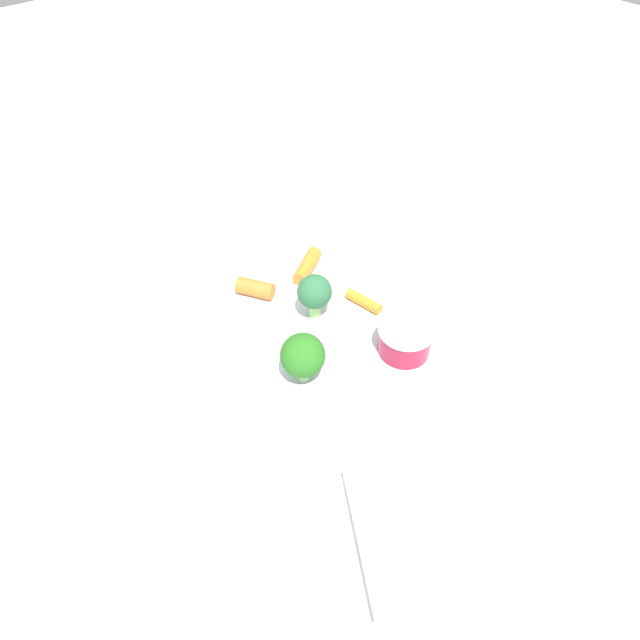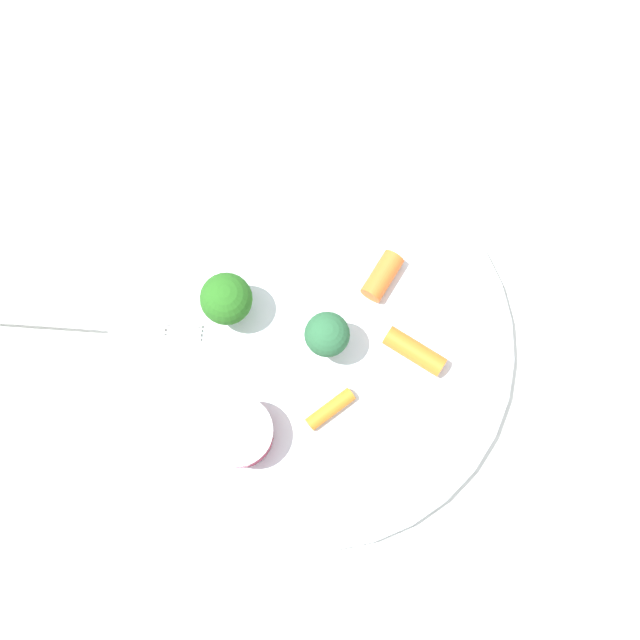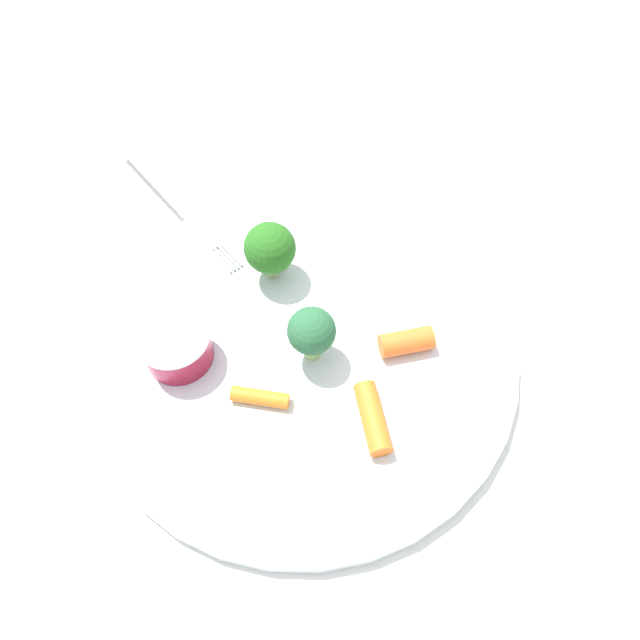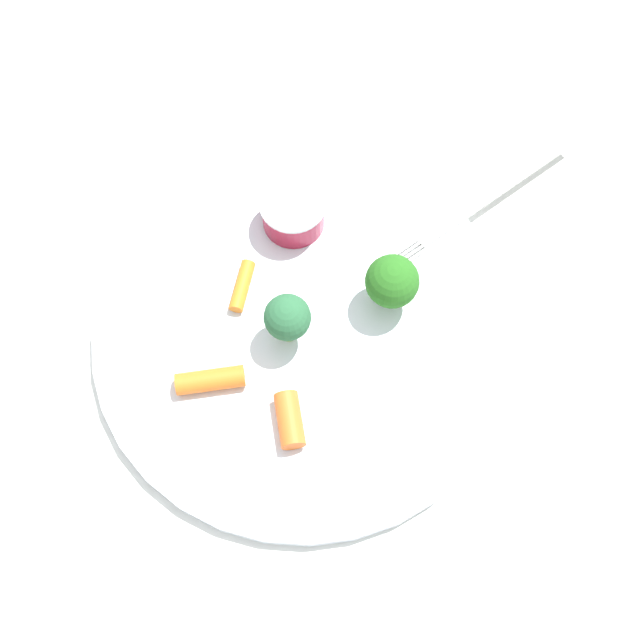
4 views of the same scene
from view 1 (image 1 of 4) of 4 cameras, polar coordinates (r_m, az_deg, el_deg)
name	(u,v)px [view 1 (image 1 of 4)]	position (r m, az deg, el deg)	size (l,w,h in m)	color
ground_plane	(315,333)	(0.55, -0.50, -1.30)	(2.40, 2.40, 0.00)	silver
plate	(315,329)	(0.55, -0.50, -0.87)	(0.31, 0.31, 0.01)	white
sauce_cup	(405,339)	(0.52, 8.60, -1.97)	(0.05, 0.05, 0.03)	maroon
broccoli_floret_0	(315,293)	(0.53, -0.56, 2.78)	(0.03, 0.03, 0.05)	#96C671
broccoli_floret_1	(303,356)	(0.48, -1.75, -3.66)	(0.04, 0.04, 0.05)	#8BAE70
carrot_stick_0	(255,288)	(0.57, -6.58, 3.21)	(0.02, 0.02, 0.04)	orange
carrot_stick_1	(364,301)	(0.56, 4.45, 1.90)	(0.01, 0.01, 0.04)	orange
carrot_stick_2	(307,266)	(0.60, -1.29, 5.52)	(0.02, 0.02, 0.05)	orange
fork	(350,486)	(0.44, 3.10, -16.45)	(0.11, 0.16, 0.00)	#BCBAB5
napkin	(265,175)	(0.78, -5.58, 14.40)	(0.18, 0.14, 0.00)	silver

